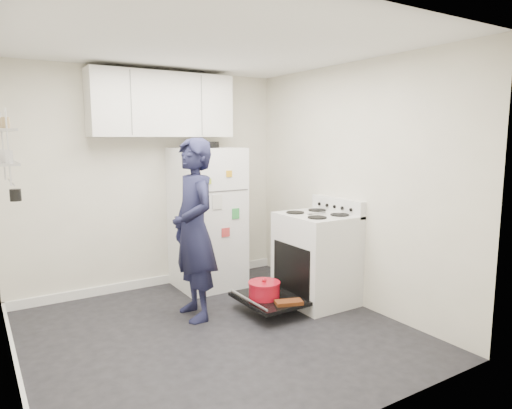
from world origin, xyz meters
TOP-DOWN VIEW (x-y plane):
  - room at (-0.03, 0.03)m, footprint 3.21×3.21m
  - electric_range at (1.26, 0.15)m, footprint 0.66×0.76m
  - open_oven_door at (0.65, 0.15)m, footprint 0.55×0.72m
  - refrigerator at (0.54, 1.25)m, footprint 0.72×0.74m
  - upper_cabinets at (0.10, 1.43)m, footprint 1.60×0.33m
  - wall_shelf_rack at (-1.52, 0.49)m, footprint 0.14×0.60m
  - person at (0.01, 0.46)m, footprint 0.44×0.65m

SIDE VIEW (x-z plane):
  - open_oven_door at x=0.65m, z-range 0.08..0.32m
  - electric_range at x=1.26m, z-range -0.08..1.02m
  - refrigerator at x=0.54m, z-range -0.03..1.67m
  - person at x=0.01m, z-range 0.00..1.74m
  - room at x=-0.03m, z-range -0.05..2.46m
  - wall_shelf_rack at x=-1.52m, z-range 1.37..1.98m
  - upper_cabinets at x=0.10m, z-range 1.75..2.45m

